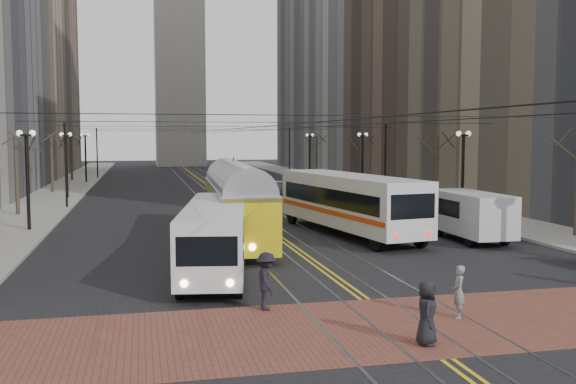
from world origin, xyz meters
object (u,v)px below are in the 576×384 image
pedestrian_d (266,281)px  rear_bus (349,205)px  transit_bus (216,238)px  pedestrian_a (427,313)px  pedestrian_b (459,292)px  streetcar (236,211)px  sedan_grey (276,191)px  cargo_van (471,217)px  sedan_silver (279,189)px

pedestrian_d → rear_bus: bearing=-28.6°
transit_bus → pedestrian_d: transit_bus is taller
pedestrian_a → pedestrian_b: bearing=-20.1°
streetcar → sedan_grey: size_ratio=2.82×
cargo_van → streetcar: bearing=168.6°
sedan_grey → pedestrian_d: size_ratio=2.63×
transit_bus → cargo_van: 14.78m
pedestrian_d → sedan_silver: bearing=-13.8°
sedan_grey → sedan_silver: bearing=81.5°
cargo_van → rear_bus: bearing=147.9°
streetcar → pedestrian_d: streetcar is taller
rear_bus → pedestrian_a: (-4.02, -18.74, -0.81)m
transit_bus → pedestrian_a: 11.34m
pedestrian_b → pedestrian_d: pedestrian_d is taller
pedestrian_a → pedestrian_d: pedestrian_d is taller
sedan_grey → pedestrian_d: (-7.50, -34.40, 0.11)m
sedan_silver → pedestrian_d: (-8.56, -37.81, 0.23)m
rear_bus → cargo_van: bearing=-41.8°
streetcar → pedestrian_a: (2.48, -17.69, -0.74)m
sedan_silver → pedestrian_a: (-5.07, -42.14, 0.17)m
pedestrian_d → streetcar: bearing=-5.3°
rear_bus → pedestrian_b: size_ratio=8.03×
cargo_van → pedestrian_b: (-7.57, -13.07, -0.47)m
cargo_van → pedestrian_b: size_ratio=3.61×
streetcar → sedan_grey: bearing=75.6°
rear_bus → sedan_grey: (0.00, 19.99, -0.86)m
transit_bus → sedan_grey: bearing=82.8°
transit_bus → sedan_silver: size_ratio=2.59×
pedestrian_b → pedestrian_d: bearing=-91.6°
transit_bus → cargo_van: size_ratio=1.90×
streetcar → pedestrian_a: bearing=-79.2°
pedestrian_b → streetcar: bearing=-143.6°
transit_bus → pedestrian_b: (6.43, -8.32, -0.57)m
transit_bus → sedan_grey: 29.51m
sedan_grey → pedestrian_a: (-4.02, -38.73, 0.04)m
rear_bus → pedestrian_d: rear_bus is taller
cargo_van → pedestrian_a: (-9.60, -15.19, -0.41)m
streetcar → pedestrian_b: (4.52, -15.58, -0.80)m
transit_bus → sedan_grey: (8.41, 28.29, -0.55)m
sedan_silver → pedestrian_d: pedestrian_d is taller
pedestrian_b → pedestrian_d: size_ratio=0.87×
streetcar → pedestrian_a: streetcar is taller
pedestrian_a → cargo_van: bearing=-8.5°
rear_bus → streetcar: bearing=179.8°
cargo_van → pedestrian_d: (-13.09, -10.86, -0.35)m
transit_bus → pedestrian_a: transit_bus is taller
cargo_van → pedestrian_b: bearing=-119.7°
pedestrian_b → pedestrian_a: bearing=-23.6°
pedestrian_a → pedestrian_b: (2.03, 2.12, -0.05)m
streetcar → cargo_van: size_ratio=2.35×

